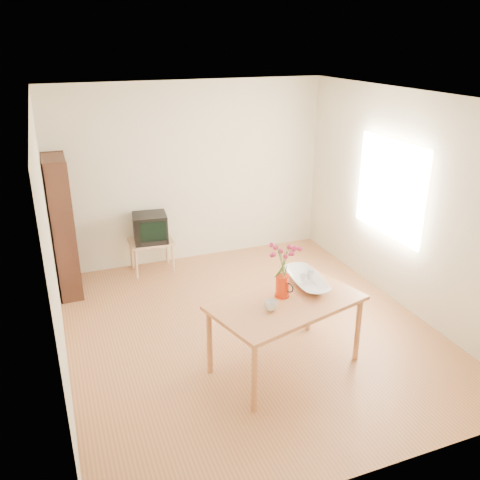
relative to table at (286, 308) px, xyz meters
name	(u,v)px	position (x,y,z in m)	size (l,w,h in m)	color
room	(253,223)	(-0.05, 0.77, 0.63)	(4.50, 4.50, 4.50)	#9C6037
table	(286,308)	(0.00, 0.00, 0.00)	(1.63, 1.20, 0.75)	#B0693C
tv_stand	(151,246)	(-0.78, 2.73, -0.29)	(0.60, 0.45, 0.46)	tan
bookshelf	(63,231)	(-1.92, 2.51, 0.17)	(0.28, 0.70, 1.80)	black
pitcher	(282,287)	(0.00, 0.11, 0.18)	(0.15, 0.21, 0.23)	red
flowers	(283,259)	(0.00, 0.10, 0.48)	(0.26, 0.26, 0.37)	#C82F65
mug	(271,306)	(-0.22, -0.11, 0.12)	(0.12, 0.12, 0.09)	white
bowl	(307,264)	(0.36, 0.26, 0.30)	(0.48, 0.48, 0.45)	white
teacup_a	(304,269)	(0.32, 0.26, 0.26)	(0.06, 0.06, 0.06)	white
teacup_b	(310,266)	(0.40, 0.28, 0.26)	(0.08, 0.08, 0.07)	white
television	(150,227)	(-0.78, 2.75, -0.01)	(0.50, 0.47, 0.40)	black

